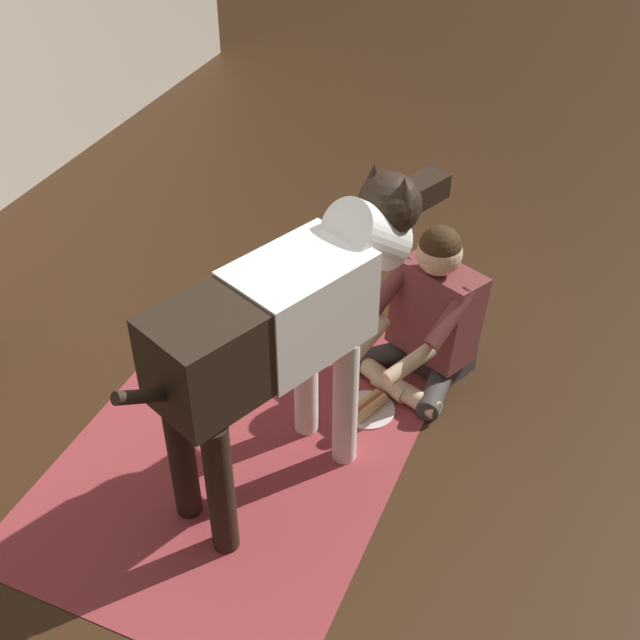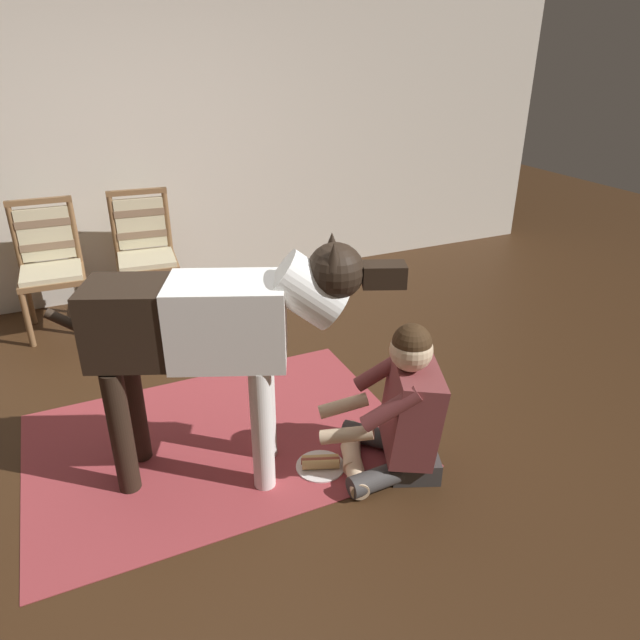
% 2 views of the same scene
% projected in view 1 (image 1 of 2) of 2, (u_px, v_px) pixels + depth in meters
% --- Properties ---
extents(ground_plane, '(14.50, 14.50, 0.00)m').
position_uv_depth(ground_plane, '(273.00, 461.00, 3.70)').
color(ground_plane, '#382211').
extents(area_rug, '(2.03, 1.43, 0.01)m').
position_uv_depth(area_rug, '(243.00, 443.00, 3.78)').
color(area_rug, '#99373C').
rests_on(area_rug, ground).
extents(person_sitting_on_floor, '(0.69, 0.62, 0.83)m').
position_uv_depth(person_sitting_on_floor, '(429.00, 318.00, 3.96)').
color(person_sitting_on_floor, '#3C3938').
rests_on(person_sitting_on_floor, ground).
extents(large_dog, '(1.54, 0.76, 1.26)m').
position_uv_depth(large_dog, '(288.00, 320.00, 3.17)').
color(large_dog, white).
rests_on(large_dog, ground).
extents(hot_dog_on_plate, '(0.26, 0.26, 0.06)m').
position_uv_depth(hot_dog_on_plate, '(368.00, 407.00, 3.93)').
color(hot_dog_on_plate, silver).
rests_on(hot_dog_on_plate, ground).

